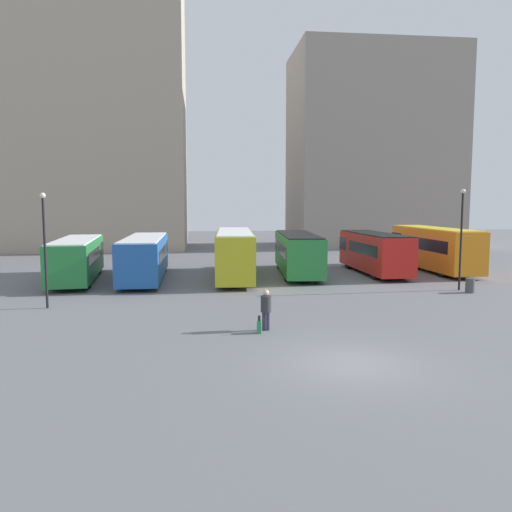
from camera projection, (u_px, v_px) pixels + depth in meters
name	position (u px, v px, depth m)	size (l,w,h in m)	color
ground_plane	(353.00, 364.00, 16.14)	(160.00, 160.00, 0.00)	slate
building_block_left	(60.00, 103.00, 56.64)	(28.14, 13.99, 33.08)	tan
building_block_right	(372.00, 150.00, 61.22)	(19.36, 12.00, 23.47)	gray
bus_0	(77.00, 258.00, 33.41)	(3.45, 10.39, 2.83)	#237A38
bus_1	(145.00, 256.00, 34.13)	(2.69, 11.07, 2.92)	#1E56A3
bus_2	(234.00, 252.00, 34.76)	(3.08, 11.33, 3.29)	gold
bus_3	(297.00, 252.00, 36.60)	(3.39, 10.75, 2.99)	#237A38
bus_4	(374.00, 251.00, 37.06)	(2.56, 9.56, 3.02)	red
bus_5	(434.00, 247.00, 38.57)	(2.59, 10.75, 3.33)	orange
traveler	(266.00, 306.00, 20.32)	(0.50, 0.50, 1.68)	#382D4C
suitcase	(259.00, 327.00, 19.96)	(0.23, 0.35, 0.74)	#28844C
lamp_post_0	(461.00, 231.00, 29.58)	(0.28, 0.28, 6.04)	black
lamp_post_1	(45.00, 241.00, 24.39)	(0.28, 0.28, 5.70)	black
trash_bin	(470.00, 285.00, 29.03)	(0.52, 0.52, 0.85)	#47474C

